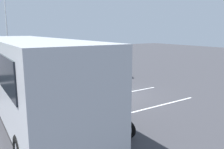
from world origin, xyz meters
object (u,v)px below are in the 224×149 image
at_px(spectator_left, 90,86).
at_px(stunt_motorcycle, 121,65).
at_px(parked_motorcycle_dark, 58,92).
at_px(tour_bus, 30,79).
at_px(traffic_cone, 119,78).
at_px(parked_motorcycle_silver, 114,118).
at_px(flagpole, 8,39).
at_px(spectator_centre, 80,82).
at_px(spectator_far_left, 104,93).

xyz_separation_m(spectator_left, stunt_motorcycle, (5.25, -5.28, -0.09)).
distance_m(spectator_left, parked_motorcycle_dark, 2.13).
bearing_deg(tour_bus, traffic_cone, -61.77).
height_order(parked_motorcycle_silver, stunt_motorcycle, stunt_motorcycle).
xyz_separation_m(tour_bus, spectator_left, (-0.20, -2.58, -0.58)).
relative_size(parked_motorcycle_silver, flagpole, 0.34).
bearing_deg(stunt_motorcycle, spectator_left, 134.88).
relative_size(spectator_centre, parked_motorcycle_silver, 0.86).
xyz_separation_m(parked_motorcycle_silver, parked_motorcycle_dark, (4.58, 0.44, 0.00)).
distance_m(spectator_far_left, stunt_motorcycle, 8.44).
distance_m(spectator_left, flagpole, 8.15).
xyz_separation_m(spectator_left, parked_motorcycle_dark, (1.85, 0.87, -0.59)).
relative_size(parked_motorcycle_dark, traffic_cone, 3.22).
xyz_separation_m(tour_bus, traffic_cone, (3.62, -6.75, -1.34)).
height_order(spectator_centre, flagpole, flagpole).
height_order(spectator_left, traffic_cone, spectator_left).
relative_size(spectator_far_left, spectator_centre, 0.99).
bearing_deg(parked_motorcycle_silver, stunt_motorcycle, -35.55).
bearing_deg(parked_motorcycle_dark, traffic_cone, -68.61).
distance_m(spectator_far_left, parked_motorcycle_dark, 3.34).
distance_m(tour_bus, spectator_centre, 2.84).
xyz_separation_m(parked_motorcycle_silver, flagpole, (10.33, 1.82, 2.50)).
bearing_deg(parked_motorcycle_silver, tour_bus, 36.32).
xyz_separation_m(stunt_motorcycle, flagpole, (2.35, 7.53, 2.00)).
xyz_separation_m(spectator_centre, flagpole, (6.44, 2.27, 1.94)).
xyz_separation_m(spectator_left, traffic_cone, (3.83, -4.17, -0.77)).
bearing_deg(flagpole, spectator_far_left, -165.90).
height_order(spectator_left, flagpole, flagpole).
xyz_separation_m(spectator_left, flagpole, (7.60, 2.25, 1.91)).
bearing_deg(tour_bus, spectator_left, -94.52).
relative_size(spectator_left, parked_motorcycle_dark, 0.88).
relative_size(parked_motorcycle_dark, flagpole, 0.34).
xyz_separation_m(flagpole, traffic_cone, (-3.78, -6.41, -2.67)).
relative_size(spectator_centre, parked_motorcycle_dark, 0.86).
xyz_separation_m(spectator_far_left, spectator_centre, (2.49, -0.03, 0.01)).
bearing_deg(spectator_centre, spectator_far_left, 179.41).
height_order(parked_motorcycle_silver, parked_motorcycle_dark, same).
bearing_deg(stunt_motorcycle, flagpole, 72.68).
xyz_separation_m(spectator_left, parked_motorcycle_silver, (-2.73, 0.43, -0.59)).
distance_m(spectator_centre, stunt_motorcycle, 6.66).
xyz_separation_m(tour_bus, spectator_centre, (0.96, -2.60, -0.61)).
height_order(spectator_centre, parked_motorcycle_silver, spectator_centre).
height_order(tour_bus, spectator_left, tour_bus).
distance_m(spectator_centre, flagpole, 7.09).
height_order(parked_motorcycle_dark, flagpole, flagpole).
height_order(parked_motorcycle_silver, flagpole, flagpole).
xyz_separation_m(tour_bus, stunt_motorcycle, (5.05, -7.86, -0.66)).
distance_m(parked_motorcycle_silver, flagpole, 10.78).
distance_m(spectator_far_left, spectator_centre, 2.49).
bearing_deg(flagpole, traffic_cone, -120.48).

